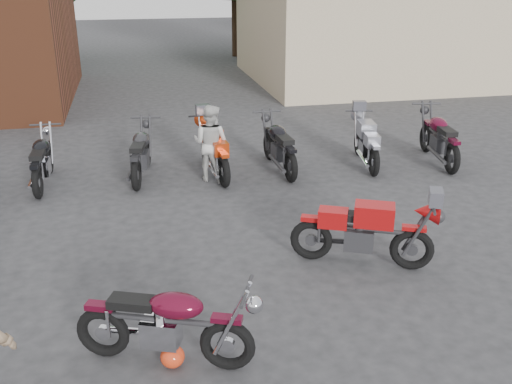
{
  "coord_description": "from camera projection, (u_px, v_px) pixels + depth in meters",
  "views": [
    {
      "loc": [
        -1.11,
        -5.83,
        4.02
      ],
      "look_at": [
        0.59,
        1.89,
        0.9
      ],
      "focal_mm": 40.0,
      "sensor_mm": 36.0,
      "label": 1
    }
  ],
  "objects": [
    {
      "name": "ground",
      "position": [
        243.0,
        319.0,
        6.99
      ],
      "size": [
        90.0,
        90.0,
        0.0
      ],
      "primitive_type": "plane",
      "color": "#2C2C2E"
    },
    {
      "name": "stucco_building",
      "position": [
        385.0,
        32.0,
        21.68
      ],
      "size": [
        10.0,
        8.0,
        3.5
      ],
      "primitive_type": "cube",
      "color": "tan",
      "rests_on": "ground"
    },
    {
      "name": "vintage_motorcycle",
      "position": [
        166.0,
        319.0,
        6.03
      ],
      "size": [
        2.02,
        1.3,
        1.11
      ],
      "primitive_type": null,
      "rotation": [
        0.0,
        0.0,
        -0.38
      ],
      "color": "#4D091C",
      "rests_on": "ground"
    },
    {
      "name": "sportbike",
      "position": [
        365.0,
        229.0,
        8.08
      ],
      "size": [
        2.06,
        1.41,
        1.14
      ],
      "primitive_type": null,
      "rotation": [
        0.0,
        0.0,
        -0.43
      ],
      "color": "#B20E10",
      "rests_on": "ground"
    },
    {
      "name": "helmet",
      "position": [
        173.0,
        356.0,
        6.13
      ],
      "size": [
        0.31,
        0.31,
        0.24
      ],
      "primitive_type": "ellipsoid",
      "rotation": [
        0.0,
        0.0,
        -0.2
      ],
      "color": "red",
      "rests_on": "ground"
    },
    {
      "name": "person_light",
      "position": [
        211.0,
        143.0,
        11.31
      ],
      "size": [
        0.95,
        0.91,
        1.54
      ],
      "primitive_type": "imported",
      "rotation": [
        0.0,
        0.0,
        2.54
      ],
      "color": "beige",
      "rests_on": "ground"
    },
    {
      "name": "row_bike_2",
      "position": [
        42.0,
        157.0,
        11.13
      ],
      "size": [
        0.69,
        1.96,
        1.13
      ],
      "primitive_type": null,
      "rotation": [
        0.0,
        0.0,
        1.55
      ],
      "color": "black",
      "rests_on": "ground"
    },
    {
      "name": "row_bike_3",
      "position": [
        141.0,
        150.0,
        11.53
      ],
      "size": [
        0.99,
        2.09,
        1.16
      ],
      "primitive_type": null,
      "rotation": [
        0.0,
        0.0,
        1.4
      ],
      "color": "#252527",
      "rests_on": "ground"
    },
    {
      "name": "row_bike_4",
      "position": [
        214.0,
        147.0,
        11.68
      ],
      "size": [
        0.86,
        2.08,
        1.18
      ],
      "primitive_type": null,
      "rotation": [
        0.0,
        0.0,
        1.67
      ],
      "color": "#AE310E",
      "rests_on": "ground"
    },
    {
      "name": "row_bike_5",
      "position": [
        279.0,
        143.0,
        11.96
      ],
      "size": [
        0.78,
        2.08,
        1.19
      ],
      "primitive_type": null,
      "rotation": [
        0.0,
        0.0,
        1.62
      ],
      "color": "black",
      "rests_on": "ground"
    },
    {
      "name": "row_bike_6",
      "position": [
        367.0,
        140.0,
        12.28
      ],
      "size": [
        0.95,
        2.01,
        1.12
      ],
      "primitive_type": null,
      "rotation": [
        0.0,
        0.0,
        1.4
      ],
      "color": "gray",
      "rests_on": "ground"
    },
    {
      "name": "row_bike_7",
      "position": [
        439.0,
        135.0,
        12.44
      ],
      "size": [
        1.02,
        2.21,
        1.23
      ],
      "primitive_type": null,
      "rotation": [
        0.0,
        0.0,
        1.42
      ],
      "color": "#4A091E",
      "rests_on": "ground"
    }
  ]
}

